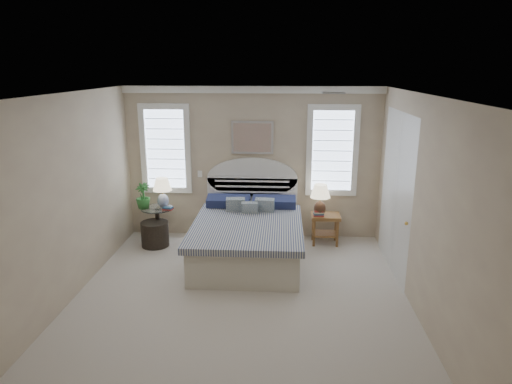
% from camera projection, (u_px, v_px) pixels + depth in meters
% --- Properties ---
extents(floor, '(4.50, 5.00, 0.01)m').
position_uv_depth(floor, '(240.00, 301.00, 6.08)').
color(floor, beige).
rests_on(floor, ground).
extents(ceiling, '(4.50, 5.00, 0.01)m').
position_uv_depth(ceiling, '(238.00, 94.00, 5.36)').
color(ceiling, white).
rests_on(ceiling, wall_back).
extents(wall_back, '(4.50, 0.02, 2.70)m').
position_uv_depth(wall_back, '(252.00, 163.00, 8.12)').
color(wall_back, tan).
rests_on(wall_back, floor).
extents(wall_left, '(0.02, 5.00, 2.70)m').
position_uv_depth(wall_left, '(65.00, 201.00, 5.85)').
color(wall_left, tan).
rests_on(wall_left, floor).
extents(wall_right, '(0.02, 5.00, 2.70)m').
position_uv_depth(wall_right, '(421.00, 207.00, 5.59)').
color(wall_right, tan).
rests_on(wall_right, floor).
extents(crown_molding, '(4.50, 0.08, 0.12)m').
position_uv_depth(crown_molding, '(252.00, 90.00, 7.74)').
color(crown_molding, white).
rests_on(crown_molding, wall_back).
extents(hvac_vent, '(0.30, 0.20, 0.02)m').
position_uv_depth(hvac_vent, '(333.00, 93.00, 6.07)').
color(hvac_vent, '#B2B2B2').
rests_on(hvac_vent, ceiling).
extents(switch_plate, '(0.08, 0.01, 0.12)m').
position_uv_depth(switch_plate, '(200.00, 174.00, 8.22)').
color(switch_plate, white).
rests_on(switch_plate, wall_back).
extents(window_left, '(0.90, 0.06, 1.60)m').
position_uv_depth(window_left, '(166.00, 149.00, 8.13)').
color(window_left, '#C9DEFF').
rests_on(window_left, wall_back).
extents(window_right, '(0.90, 0.06, 1.60)m').
position_uv_depth(window_right, '(332.00, 151.00, 7.96)').
color(window_right, '#C9DEFF').
rests_on(window_right, wall_back).
extents(painting, '(0.74, 0.04, 0.58)m').
position_uv_depth(painting, '(252.00, 138.00, 7.96)').
color(painting, silver).
rests_on(painting, wall_back).
extents(closet_door, '(0.02, 1.80, 2.40)m').
position_uv_depth(closet_door, '(396.00, 193.00, 6.78)').
color(closet_door, silver).
rests_on(closet_door, floor).
extents(bed, '(1.72, 2.28, 1.47)m').
position_uv_depth(bed, '(248.00, 235.00, 7.38)').
color(bed, beige).
rests_on(bed, floor).
extents(side_table_left, '(0.56, 0.56, 0.63)m').
position_uv_depth(side_table_left, '(158.00, 221.00, 8.04)').
color(side_table_left, black).
rests_on(side_table_left, floor).
extents(nightstand_right, '(0.50, 0.40, 0.53)m').
position_uv_depth(nightstand_right, '(325.00, 223.00, 7.97)').
color(nightstand_right, olive).
rests_on(nightstand_right, floor).
extents(floor_pot, '(0.55, 0.55, 0.43)m').
position_uv_depth(floor_pot, '(155.00, 234.00, 7.90)').
color(floor_pot, black).
rests_on(floor_pot, floor).
extents(lamp_left, '(0.40, 0.40, 0.53)m').
position_uv_depth(lamp_left, '(162.00, 189.00, 7.93)').
color(lamp_left, silver).
rests_on(lamp_left, side_table_left).
extents(lamp_right, '(0.45, 0.45, 0.56)m').
position_uv_depth(lamp_right, '(320.00, 196.00, 7.81)').
color(lamp_right, black).
rests_on(lamp_right, nightstand_right).
extents(potted_plant, '(0.28, 0.28, 0.45)m').
position_uv_depth(potted_plant, '(143.00, 196.00, 7.89)').
color(potted_plant, '#2B6B2A').
rests_on(potted_plant, side_table_left).
extents(books_left, '(0.19, 0.16, 0.05)m').
position_uv_depth(books_left, '(168.00, 208.00, 7.87)').
color(books_left, maroon).
rests_on(books_left, side_table_left).
extents(books_right, '(0.18, 0.13, 0.10)m').
position_uv_depth(books_right, '(319.00, 213.00, 7.85)').
color(books_right, maroon).
rests_on(books_right, nightstand_right).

